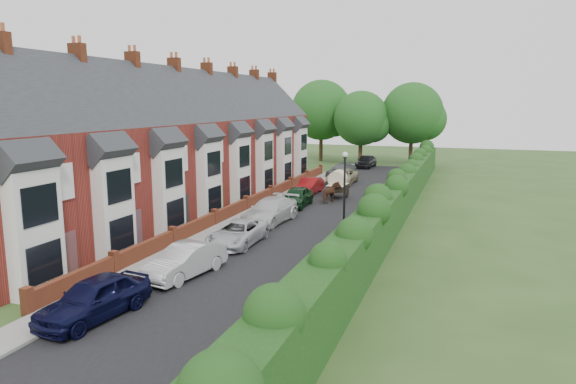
% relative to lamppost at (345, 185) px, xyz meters
% --- Properties ---
extents(ground, '(140.00, 140.00, 0.00)m').
position_rel_lamppost_xyz_m(ground, '(-3.40, -4.00, -3.30)').
color(ground, '#2D4C1E').
rests_on(ground, ground).
extents(road, '(6.00, 58.00, 0.02)m').
position_rel_lamppost_xyz_m(road, '(-3.90, 7.00, -3.29)').
color(road, black).
rests_on(road, ground).
extents(pavement_hedge_side, '(2.20, 58.00, 0.12)m').
position_rel_lamppost_xyz_m(pavement_hedge_side, '(0.20, 7.00, -3.24)').
color(pavement_hedge_side, gray).
rests_on(pavement_hedge_side, ground).
extents(pavement_house_side, '(1.70, 58.00, 0.12)m').
position_rel_lamppost_xyz_m(pavement_house_side, '(-7.75, 7.00, -3.24)').
color(pavement_house_side, gray).
rests_on(pavement_house_side, ground).
extents(kerb_hedge_side, '(0.18, 58.00, 0.13)m').
position_rel_lamppost_xyz_m(kerb_hedge_side, '(-0.85, 7.00, -3.23)').
color(kerb_hedge_side, gray).
rests_on(kerb_hedge_side, ground).
extents(kerb_house_side, '(0.18, 58.00, 0.13)m').
position_rel_lamppost_xyz_m(kerb_house_side, '(-6.95, 7.00, -3.23)').
color(kerb_house_side, gray).
rests_on(kerb_house_side, ground).
extents(hedge, '(2.10, 58.00, 2.85)m').
position_rel_lamppost_xyz_m(hedge, '(2.00, 7.00, -1.70)').
color(hedge, black).
rests_on(hedge, ground).
extents(terrace_row, '(9.05, 40.50, 11.50)m').
position_rel_lamppost_xyz_m(terrace_row, '(-14.27, 5.98, 1.18)').
color(terrace_row, maroon).
rests_on(terrace_row, ground).
extents(garden_wall_row, '(0.35, 40.35, 1.10)m').
position_rel_lamppost_xyz_m(garden_wall_row, '(-8.75, 6.00, -2.84)').
color(garden_wall_row, brown).
rests_on(garden_wall_row, ground).
extents(lamppost, '(0.32, 0.32, 5.16)m').
position_rel_lamppost_xyz_m(lamppost, '(0.00, 0.00, 0.00)').
color(lamppost, black).
rests_on(lamppost, ground).
extents(tree_far_left, '(7.14, 6.80, 9.29)m').
position_rel_lamppost_xyz_m(tree_far_left, '(-6.05, 36.08, 2.41)').
color(tree_far_left, '#332316').
rests_on(tree_far_left, ground).
extents(tree_far_right, '(7.98, 7.60, 10.31)m').
position_rel_lamppost_xyz_m(tree_far_right, '(-0.01, 38.08, 3.02)').
color(tree_far_right, '#332316').
rests_on(tree_far_right, ground).
extents(tree_far_back, '(8.40, 8.00, 10.82)m').
position_rel_lamppost_xyz_m(tree_far_back, '(-11.99, 39.08, 3.32)').
color(tree_far_back, '#332316').
rests_on(tree_far_back, ground).
extents(car_navy, '(2.44, 4.80, 1.57)m').
position_rel_lamppost_xyz_m(car_navy, '(-6.20, -13.37, -2.51)').
color(car_navy, black).
rests_on(car_navy, ground).
extents(car_silver_a, '(2.32, 4.70, 1.48)m').
position_rel_lamppost_xyz_m(car_silver_a, '(-5.46, -8.20, -2.56)').
color(car_silver_a, silver).
rests_on(car_silver_a, ground).
extents(car_silver_b, '(2.31, 4.87, 1.34)m').
position_rel_lamppost_xyz_m(car_silver_b, '(-5.45, -2.60, -2.63)').
color(car_silver_b, silver).
rests_on(car_silver_b, ground).
extents(car_white, '(2.69, 5.67, 1.60)m').
position_rel_lamppost_xyz_m(car_white, '(-5.68, 3.00, -2.50)').
color(car_white, silver).
rests_on(car_white, ground).
extents(car_green, '(1.91, 4.48, 1.51)m').
position_rel_lamppost_xyz_m(car_green, '(-5.70, 8.60, -2.54)').
color(car_green, black).
rests_on(car_green, ground).
extents(car_red, '(1.54, 4.28, 1.41)m').
position_rel_lamppost_xyz_m(car_red, '(-6.40, 14.20, -2.59)').
color(car_red, maroon).
rests_on(car_red, ground).
extents(car_beige, '(2.41, 5.16, 1.43)m').
position_rel_lamppost_xyz_m(car_beige, '(-5.02, 20.62, -2.58)').
color(car_beige, tan).
rests_on(car_beige, ground).
extents(car_grey, '(2.94, 5.02, 1.37)m').
position_rel_lamppost_xyz_m(car_grey, '(-6.25, 25.40, -2.61)').
color(car_grey, '#585A5F').
rests_on(car_grey, ground).
extents(car_black, '(2.17, 4.77, 1.59)m').
position_rel_lamppost_xyz_m(car_black, '(-5.24, 33.86, -2.50)').
color(car_black, black).
rests_on(car_black, ground).
extents(horse, '(1.28, 2.08, 1.63)m').
position_rel_lamppost_xyz_m(horse, '(-3.58, 10.84, -2.48)').
color(horse, '#512E1D').
rests_on(horse, ground).
extents(horse_cart, '(1.47, 3.24, 2.34)m').
position_rel_lamppost_xyz_m(horse_cart, '(-3.58, 12.93, -1.96)').
color(horse_cart, black).
rests_on(horse_cart, ground).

